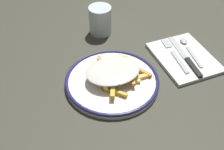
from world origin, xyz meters
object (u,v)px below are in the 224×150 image
at_px(fries_heap, 115,73).
at_px(knife, 187,59).
at_px(fork, 175,55).
at_px(napkin, 184,58).
at_px(spoon, 188,47).
at_px(plate, 112,81).
at_px(water_glass, 100,20).

height_order(fries_heap, knife, fries_heap).
bearing_deg(fork, napkin, -24.09).
relative_size(napkin, spoon, 1.40).
height_order(plate, water_glass, water_glass).
height_order(napkin, knife, knife).
distance_m(fork, water_glass, 0.29).
xyz_separation_m(plate, water_glass, (0.05, 0.26, 0.04)).
xyz_separation_m(plate, napkin, (0.26, 0.03, -0.00)).
height_order(plate, knife, same).
distance_m(plate, napkin, 0.26).
xyz_separation_m(knife, water_glass, (-0.20, 0.25, 0.04)).
xyz_separation_m(fork, spoon, (0.06, 0.02, 0.00)).
height_order(knife, spoon, spoon).
relative_size(knife, water_glass, 2.12).
distance_m(napkin, water_glass, 0.31).
bearing_deg(plate, water_glass, 79.28).
xyz_separation_m(fork, knife, (0.03, -0.03, 0.00)).
relative_size(fries_heap, knife, 0.90).
relative_size(spoon, water_glass, 1.54).
bearing_deg(plate, fries_heap, 23.55).
relative_size(fries_heap, napkin, 0.89).
bearing_deg(spoon, napkin, -132.37).
height_order(plate, fries_heap, fries_heap).
relative_size(fork, knife, 0.84).
bearing_deg(plate, fork, 10.20).
xyz_separation_m(napkin, fork, (-0.03, 0.01, 0.01)).
height_order(plate, napkin, plate).
xyz_separation_m(plate, spoon, (0.29, 0.06, 0.01)).
bearing_deg(spoon, water_glass, 140.09).
height_order(fries_heap, fork, fries_heap).
height_order(fries_heap, napkin, fries_heap).
height_order(knife, water_glass, water_glass).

